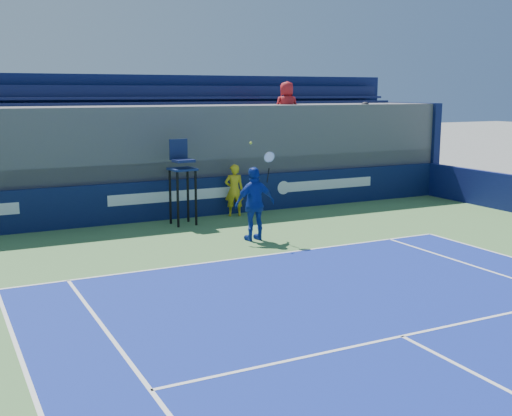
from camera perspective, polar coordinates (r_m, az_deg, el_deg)
name	(u,v)px	position (r m, az deg, el deg)	size (l,w,h in m)	color
ball_person	(234,190)	(19.81, -1.95, 1.59)	(0.59, 0.39, 1.62)	gold
back_hoarding	(173,200)	(19.57, -7.43, 0.75)	(20.40, 0.21, 1.20)	#0B1741
umpire_chair	(182,173)	(18.56, -6.59, 3.15)	(0.74, 0.74, 2.48)	black
tennis_player	(255,204)	(16.51, -0.10, 0.38)	(1.13, 0.49, 2.57)	#132F9B
stadium_seating	(150,153)	(21.32, -9.42, 4.84)	(21.00, 4.05, 4.40)	#4E4E53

